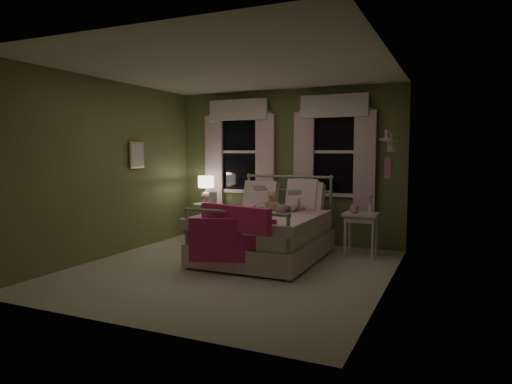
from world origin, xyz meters
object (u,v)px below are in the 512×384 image
at_px(child_right, 294,190).
at_px(nightstand_right, 361,220).
at_px(table_lamp, 206,186).
at_px(teddy_bear, 273,203).
at_px(bed, 266,233).
at_px(child_left, 260,190).
at_px(nightstand_left, 206,217).

height_order(child_right, nightstand_right, child_right).
distance_m(child_right, table_lamp, 1.82).
height_order(teddy_bear, table_lamp, table_lamp).
height_order(bed, child_left, child_left).
bearing_deg(child_right, nightstand_right, -146.17).
relative_size(nightstand_left, nightstand_right, 1.02).
height_order(child_left, nightstand_left, child_left).
bearing_deg(nightstand_right, child_left, -169.73).
bearing_deg(nightstand_right, teddy_bear, -160.68).
distance_m(child_left, table_lamp, 1.28).
bearing_deg(nightstand_left, bed, -29.91).
relative_size(teddy_bear, table_lamp, 0.70).
xyz_separation_m(child_right, nightstand_left, (-1.77, 0.43, -0.55)).
bearing_deg(bed, teddy_bear, 91.15).
distance_m(child_right, nightstand_right, 1.08).
bearing_deg(child_right, table_lamp, 4.22).
xyz_separation_m(nightstand_left, nightstand_right, (2.72, -0.15, 0.13)).
height_order(child_right, table_lamp, child_right).
xyz_separation_m(child_right, teddy_bear, (-0.28, -0.16, -0.18)).
bearing_deg(table_lamp, bed, -29.91).
xyz_separation_m(bed, teddy_bear, (-0.01, 0.27, 0.42)).
bearing_deg(child_left, nightstand_left, -18.75).
xyz_separation_m(nightstand_left, table_lamp, (0.00, 0.00, 0.54)).
bearing_deg(table_lamp, teddy_bear, -21.47).
relative_size(child_left, nightstand_right, 1.21).
relative_size(child_right, teddy_bear, 2.56).
height_order(bed, teddy_bear, bed).
distance_m(bed, teddy_bear, 0.50).
relative_size(teddy_bear, nightstand_left, 0.48).
height_order(bed, nightstand_right, bed).
xyz_separation_m(child_right, nightstand_right, (0.95, 0.27, -0.42)).
distance_m(bed, table_lamp, 1.82).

